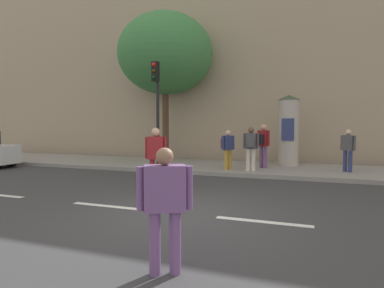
{
  "coord_description": "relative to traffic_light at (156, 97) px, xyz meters",
  "views": [
    {
      "loc": [
        2.52,
        -6.05,
        1.8
      ],
      "look_at": [
        -0.44,
        2.0,
        1.31
      ],
      "focal_mm": 30.24,
      "sensor_mm": 36.0,
      "label": 1
    }
  ],
  "objects": [
    {
      "name": "ground_plane",
      "position": [
        3.09,
        -5.24,
        -2.92
      ],
      "size": [
        80.0,
        80.0,
        0.0
      ],
      "primitive_type": "plane",
      "color": "#38383A"
    },
    {
      "name": "sidewalk_curb",
      "position": [
        3.09,
        1.76,
        -2.84
      ],
      "size": [
        36.0,
        4.0,
        0.15
      ],
      "primitive_type": "cube",
      "color": "gray",
      "rests_on": "ground_plane"
    },
    {
      "name": "lane_markings",
      "position": [
        3.09,
        -5.24,
        -2.92
      ],
      "size": [
        25.8,
        0.16,
        0.01
      ],
      "color": "silver",
      "rests_on": "ground_plane"
    },
    {
      "name": "building_backdrop",
      "position": [
        3.09,
        6.76,
        2.48
      ],
      "size": [
        36.0,
        5.0,
        10.8
      ],
      "primitive_type": "cube",
      "color": "tan",
      "rests_on": "ground_plane"
    },
    {
      "name": "traffic_light",
      "position": [
        0.0,
        0.0,
        0.0
      ],
      "size": [
        0.24,
        0.45,
        4.1
      ],
      "color": "black",
      "rests_on": "sidewalk_curb"
    },
    {
      "name": "poster_column",
      "position": [
        4.75,
        2.64,
        -1.29
      ],
      "size": [
        0.9,
        0.9,
        2.93
      ],
      "color": "#B2ADA3",
      "rests_on": "sidewalk_curb"
    },
    {
      "name": "street_tree",
      "position": [
        -1.0,
        2.99,
        2.31
      ],
      "size": [
        4.53,
        4.53,
        7.02
      ],
      "color": "#4C3826",
      "rests_on": "sidewalk_curb"
    },
    {
      "name": "pedestrian_with_bag",
      "position": [
        3.98,
        -7.81,
        -2.01
      ],
      "size": [
        0.61,
        0.44,
        1.54
      ],
      "color": "#724C84",
      "rests_on": "ground_plane"
    },
    {
      "name": "pedestrian_in_light_jacket",
      "position": [
        1.62,
        -3.3,
        -1.89
      ],
      "size": [
        0.61,
        0.33,
        1.74
      ],
      "color": "maroon",
      "rests_on": "ground_plane"
    },
    {
      "name": "pedestrian_with_backpack",
      "position": [
        3.88,
        1.46,
        -1.75
      ],
      "size": [
        0.52,
        0.52,
        1.71
      ],
      "color": "#724C84",
      "rests_on": "sidewalk_curb"
    },
    {
      "name": "pedestrian_in_dark_shirt",
      "position": [
        3.58,
        0.46,
        -1.82
      ],
      "size": [
        0.57,
        0.41,
        1.61
      ],
      "color": "silver",
      "rests_on": "sidewalk_curb"
    },
    {
      "name": "pedestrian_near_pole",
      "position": [
        2.67,
        0.63,
        -1.89
      ],
      "size": [
        0.51,
        0.55,
        1.48
      ],
      "color": "#B78C33",
      "rests_on": "sidewalk_curb"
    },
    {
      "name": "pedestrian_in_red_top",
      "position": [
        6.88,
        1.43,
        -1.89
      ],
      "size": [
        0.47,
        0.45,
        1.52
      ],
      "color": "navy",
      "rests_on": "sidewalk_curb"
    }
  ]
}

